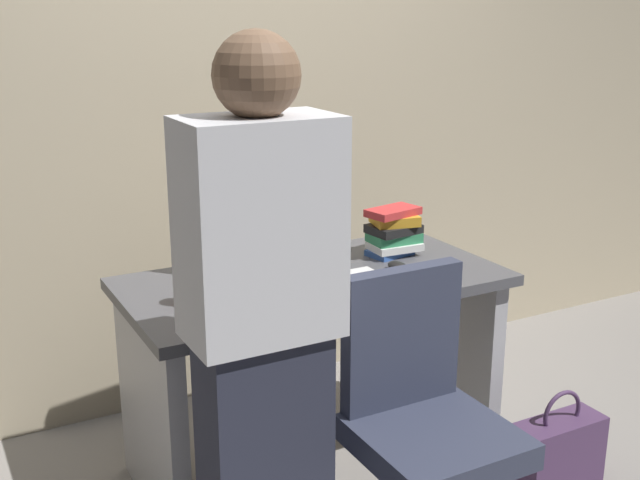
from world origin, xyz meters
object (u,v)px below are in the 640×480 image
object	(u,v)px
office_chair	(424,442)
handbag	(559,451)
mouse	(398,266)
cup_near_keyboard	(189,290)
cell_phone	(437,267)
keyboard	(325,284)
monitor	(284,200)
book_stack	(394,231)
person_at_desk	(262,338)
desk	(314,339)

from	to	relation	value
office_chair	handbag	bearing A→B (deg)	9.27
mouse	handbag	world-z (taller)	mouse
cup_near_keyboard	cell_phone	distance (m)	0.94
keyboard	cup_near_keyboard	size ratio (longest dim) A/B	4.13
monitor	handbag	bearing A→B (deg)	-42.87
office_chair	book_stack	world-z (taller)	book_stack
person_at_desk	keyboard	distance (m)	0.66
desk	book_stack	distance (m)	0.53
mouse	cup_near_keyboard	size ratio (longest dim) A/B	0.96
person_at_desk	mouse	bearing A→B (deg)	33.02
person_at_desk	book_stack	xyz separation A→B (m)	(0.87, 0.68, 0.01)
office_chair	cup_near_keyboard	size ratio (longest dim) A/B	9.02
cup_near_keyboard	mouse	bearing A→B (deg)	-2.30
monitor	handbag	xyz separation A→B (m)	(0.76, -0.71, -0.88)
monitor	cup_near_keyboard	bearing A→B (deg)	-154.46
mouse	cell_phone	distance (m)	0.15
monitor	book_stack	size ratio (longest dim) A/B	2.41
book_stack	handbag	bearing A→B (deg)	-63.56
office_chair	cell_phone	world-z (taller)	office_chair
book_stack	office_chair	bearing A→B (deg)	-116.58
office_chair	mouse	distance (m)	0.73
desk	cell_phone	size ratio (longest dim) A/B	9.45
person_at_desk	monitor	distance (m)	0.88
office_chair	cup_near_keyboard	distance (m)	0.88
keyboard	cell_phone	bearing A→B (deg)	-4.34
keyboard	mouse	distance (m)	0.32
person_at_desk	cell_phone	distance (m)	1.03
office_chair	person_at_desk	xyz separation A→B (m)	(-0.49, 0.07, 0.41)
office_chair	monitor	distance (m)	1.01
handbag	cup_near_keyboard	bearing A→B (deg)	157.75
office_chair	handbag	size ratio (longest dim) A/B	2.49
desk	monitor	xyz separation A→B (m)	(-0.04, 0.15, 0.50)
person_at_desk	monitor	xyz separation A→B (m)	(0.43, 0.74, 0.17)
office_chair	mouse	world-z (taller)	office_chair
cell_phone	keyboard	bearing A→B (deg)	178.52
cup_near_keyboard	book_stack	distance (m)	0.90
person_at_desk	handbag	xyz separation A→B (m)	(1.19, 0.04, -0.70)
book_stack	handbag	size ratio (longest dim) A/B	0.59
mouse	cup_near_keyboard	xyz separation A→B (m)	(-0.79, 0.03, 0.04)
cup_near_keyboard	handbag	world-z (taller)	cup_near_keyboard
desk	cup_near_keyboard	distance (m)	0.57
book_stack	cell_phone	size ratio (longest dim) A/B	1.56
monitor	keyboard	size ratio (longest dim) A/B	1.26
desk	book_stack	world-z (taller)	book_stack
office_chair	monitor	size ratio (longest dim) A/B	1.74
person_at_desk	monitor	size ratio (longest dim) A/B	3.03
person_at_desk	book_stack	size ratio (longest dim) A/B	7.31
person_at_desk	cell_phone	size ratio (longest dim) A/B	11.38
cell_phone	desk	bearing A→B (deg)	164.62
keyboard	handbag	xyz separation A→B (m)	(0.73, -0.44, -0.63)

